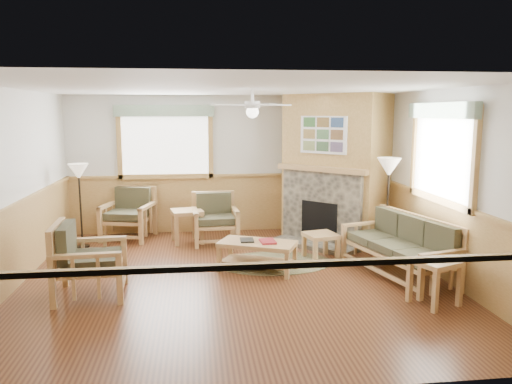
{
  "coord_description": "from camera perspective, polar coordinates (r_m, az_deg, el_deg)",
  "views": [
    {
      "loc": [
        -0.52,
        -6.89,
        2.38
      ],
      "look_at": [
        0.4,
        0.7,
        1.15
      ],
      "focal_mm": 35.0,
      "sensor_mm": 36.0,
      "label": 1
    }
  ],
  "objects": [
    {
      "name": "floor",
      "position": [
        7.31,
        -2.49,
        -9.92
      ],
      "size": [
        6.0,
        6.0,
        0.01
      ],
      "primitive_type": "cube",
      "color": "#522B16",
      "rests_on": "ground"
    },
    {
      "name": "armchair_back_left",
      "position": [
        9.71,
        -14.4,
        -2.43
      ],
      "size": [
        1.04,
        1.04,
        0.96
      ],
      "primitive_type": null,
      "rotation": [
        0.0,
        0.0,
        -0.26
      ],
      "color": "tan",
      "rests_on": "floor"
    },
    {
      "name": "armchair_left",
      "position": [
        6.88,
        -18.43,
        -7.31
      ],
      "size": [
        0.92,
        0.92,
        0.97
      ],
      "primitive_type": null,
      "rotation": [
        0.0,
        0.0,
        1.63
      ],
      "color": "tan",
      "rests_on": "floor"
    },
    {
      "name": "end_table_chairs",
      "position": [
        9.26,
        -7.86,
        -3.89
      ],
      "size": [
        0.63,
        0.61,
        0.61
      ],
      "primitive_type": null,
      "rotation": [
        0.0,
        0.0,
        0.19
      ],
      "color": "tan",
      "rests_on": "floor"
    },
    {
      "name": "floor_lamp_right",
      "position": [
        8.36,
        14.78,
        -1.83
      ],
      "size": [
        0.47,
        0.47,
        1.67
      ],
      "primitive_type": null,
      "rotation": [
        0.0,
        0.0,
        -0.27
      ],
      "color": "black",
      "rests_on": "floor"
    },
    {
      "name": "wall_front",
      "position": [
        4.05,
        0.68,
        -5.59
      ],
      "size": [
        6.0,
        0.02,
        2.7
      ],
      "primitive_type": "cube",
      "color": "silver",
      "rests_on": "floor"
    },
    {
      "name": "fireplace",
      "position": [
        9.36,
        9.09,
        2.71
      ],
      "size": [
        3.11,
        3.11,
        2.7
      ],
      "primitive_type": null,
      "rotation": [
        0.0,
        0.0,
        -0.79
      ],
      "color": "#AC8446",
      "rests_on": "floor"
    },
    {
      "name": "ceiling",
      "position": [
        6.91,
        -2.65,
        11.78
      ],
      "size": [
        6.0,
        6.0,
        0.01
      ],
      "primitive_type": "cube",
      "color": "white",
      "rests_on": "floor"
    },
    {
      "name": "wall_right",
      "position": [
        7.8,
        19.98,
        1.0
      ],
      "size": [
        0.02,
        6.0,
        2.7
      ],
      "primitive_type": "cube",
      "color": "silver",
      "rests_on": "floor"
    },
    {
      "name": "wall_left",
      "position": [
        7.39,
        -26.44,
        0.17
      ],
      "size": [
        0.02,
        6.0,
        2.7
      ],
      "primitive_type": "cube",
      "color": "silver",
      "rests_on": "floor"
    },
    {
      "name": "wainscot",
      "position": [
        7.14,
        -2.52,
        -5.71
      ],
      "size": [
        6.0,
        6.0,
        1.1
      ],
      "primitive_type": null,
      "color": "#AC8446",
      "rests_on": "floor"
    },
    {
      "name": "window_right",
      "position": [
        7.54,
        20.89,
        9.69
      ],
      "size": [
        0.16,
        1.9,
        1.5
      ],
      "primitive_type": null,
      "color": "white",
      "rests_on": "wall_right"
    },
    {
      "name": "end_table_sofa",
      "position": [
        6.69,
        19.72,
        -9.65
      ],
      "size": [
        0.66,
        0.65,
        0.57
      ],
      "primitive_type": null,
      "rotation": [
        0.0,
        0.0,
        0.39
      ],
      "color": "tan",
      "rests_on": "floor"
    },
    {
      "name": "wall_back",
      "position": [
        9.95,
        -3.89,
        3.19
      ],
      "size": [
        6.0,
        0.02,
        2.7
      ],
      "primitive_type": "cube",
      "color": "silver",
      "rests_on": "floor"
    },
    {
      "name": "window_back",
      "position": [
        9.86,
        -10.44,
        9.87
      ],
      "size": [
        1.9,
        0.16,
        1.5
      ],
      "primitive_type": null,
      "color": "white",
      "rests_on": "wall_back"
    },
    {
      "name": "book_dark",
      "position": [
        7.57,
        -1.04,
        -5.43
      ],
      "size": [
        0.21,
        0.28,
        0.03
      ],
      "primitive_type": "cube",
      "rotation": [
        0.0,
        0.0,
        -0.03
      ],
      "color": "black",
      "rests_on": "coffee_table"
    },
    {
      "name": "armchair_back_right",
      "position": [
        9.16,
        -4.68,
        -3.05
      ],
      "size": [
        0.84,
        0.84,
        0.9
      ],
      "primitive_type": null,
      "rotation": [
        0.0,
        0.0,
        0.06
      ],
      "color": "tan",
      "rests_on": "floor"
    },
    {
      "name": "footstool",
      "position": [
        8.27,
        7.39,
        -6.14
      ],
      "size": [
        0.59,
        0.59,
        0.42
      ],
      "primitive_type": null,
      "rotation": [
        0.0,
        0.0,
        0.24
      ],
      "color": "tan",
      "rests_on": "floor"
    },
    {
      "name": "ceiling_fan",
      "position": [
        7.24,
        -0.41,
        11.36
      ],
      "size": [
        1.59,
        1.59,
        0.36
      ],
      "primitive_type": null,
      "rotation": [
        0.0,
        0.0,
        0.35
      ],
      "color": "white",
      "rests_on": "ceiling"
    },
    {
      "name": "floor_lamp_left",
      "position": [
        9.29,
        -19.42,
        -1.48
      ],
      "size": [
        0.4,
        0.4,
        1.5
      ],
      "primitive_type": null,
      "rotation": [
        0.0,
        0.0,
        -0.18
      ],
      "color": "black",
      "rests_on": "floor"
    },
    {
      "name": "coffee_table",
      "position": [
        7.58,
        0.16,
        -7.36
      ],
      "size": [
        1.26,
        0.99,
        0.45
      ],
      "primitive_type": null,
      "rotation": [
        0.0,
        0.0,
        -0.43
      ],
      "color": "tan",
      "rests_on": "floor"
    },
    {
      "name": "sofa",
      "position": [
        7.61,
        16.0,
        -6.01
      ],
      "size": [
        2.04,
        1.24,
        0.88
      ],
      "primitive_type": null,
      "rotation": [
        0.0,
        0.0,
        -1.31
      ],
      "color": "tan",
      "rests_on": "floor"
    },
    {
      "name": "braided_rug",
      "position": [
        8.02,
        2.11,
        -8.09
      ],
      "size": [
        1.91,
        1.91,
        0.01
      ],
      "primitive_type": "cylinder",
      "rotation": [
        0.0,
        0.0,
        -0.03
      ],
      "color": "brown",
      "rests_on": "floor"
    },
    {
      "name": "book_red",
      "position": [
        7.49,
        1.35,
        -5.55
      ],
      "size": [
        0.24,
        0.31,
        0.03
      ],
      "primitive_type": "cube",
      "rotation": [
        0.0,
        0.0,
        0.07
      ],
      "color": "maroon",
      "rests_on": "coffee_table"
    }
  ]
}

